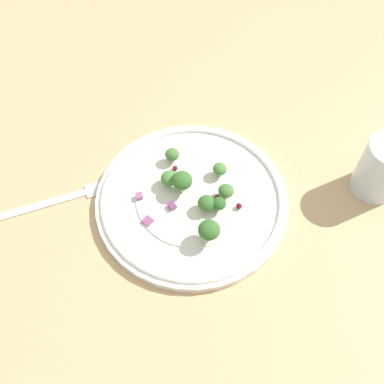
{
  "coord_description": "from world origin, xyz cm",
  "views": [
    {
      "loc": [
        3.69,
        33.28,
        55.36
      ],
      "look_at": [
        1.91,
        -1.62,
        2.7
      ],
      "focal_mm": 41.43,
      "sensor_mm": 36.0,
      "label": 1
    }
  ],
  "objects_px": {
    "plate": "(192,199)",
    "broccoli_floret_1": "(209,230)",
    "broccoli_floret_2": "(172,155)",
    "fork": "(56,200)",
    "water_glass": "(382,168)",
    "broccoli_floret_0": "(182,181)"
  },
  "relations": [
    {
      "from": "fork",
      "to": "broccoli_floret_1",
      "type": "bearing_deg",
      "value": 159.85
    },
    {
      "from": "broccoli_floret_1",
      "to": "fork",
      "type": "bearing_deg",
      "value": -20.15
    },
    {
      "from": "broccoli_floret_0",
      "to": "water_glass",
      "type": "bearing_deg",
      "value": -179.72
    },
    {
      "from": "plate",
      "to": "broccoli_floret_1",
      "type": "bearing_deg",
      "value": 105.28
    },
    {
      "from": "water_glass",
      "to": "broccoli_floret_2",
      "type": "bearing_deg",
      "value": -10.18
    },
    {
      "from": "broccoli_floret_2",
      "to": "fork",
      "type": "bearing_deg",
      "value": 17.99
    },
    {
      "from": "plate",
      "to": "water_glass",
      "type": "distance_m",
      "value": 0.28
    },
    {
      "from": "broccoli_floret_1",
      "to": "water_glass",
      "type": "relative_size",
      "value": 0.33
    },
    {
      "from": "broccoli_floret_1",
      "to": "fork",
      "type": "height_order",
      "value": "broccoli_floret_1"
    },
    {
      "from": "water_glass",
      "to": "broccoli_floret_1",
      "type": "bearing_deg",
      "value": 18.14
    },
    {
      "from": "plate",
      "to": "water_glass",
      "type": "bearing_deg",
      "value": -177.0
    },
    {
      "from": "plate",
      "to": "broccoli_floret_0",
      "type": "relative_size",
      "value": 9.27
    },
    {
      "from": "broccoli_floret_0",
      "to": "broccoli_floret_2",
      "type": "bearing_deg",
      "value": -76.97
    },
    {
      "from": "broccoli_floret_2",
      "to": "water_glass",
      "type": "relative_size",
      "value": 0.24
    },
    {
      "from": "broccoli_floret_0",
      "to": "broccoli_floret_1",
      "type": "xyz_separation_m",
      "value": [
        -0.03,
        0.08,
        0.0
      ]
    },
    {
      "from": "broccoli_floret_0",
      "to": "broccoli_floret_2",
      "type": "height_order",
      "value": "broccoli_floret_0"
    },
    {
      "from": "plate",
      "to": "broccoli_floret_1",
      "type": "distance_m",
      "value": 0.08
    },
    {
      "from": "broccoli_floret_2",
      "to": "broccoli_floret_0",
      "type": "bearing_deg",
      "value": 103.03
    },
    {
      "from": "broccoli_floret_0",
      "to": "broccoli_floret_2",
      "type": "relative_size",
      "value": 1.39
    },
    {
      "from": "plate",
      "to": "broccoli_floret_2",
      "type": "height_order",
      "value": "broccoli_floret_2"
    },
    {
      "from": "plate",
      "to": "fork",
      "type": "relative_size",
      "value": 1.54
    },
    {
      "from": "plate",
      "to": "broccoli_floret_1",
      "type": "height_order",
      "value": "broccoli_floret_1"
    }
  ]
}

